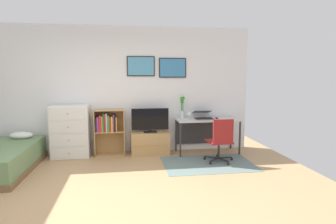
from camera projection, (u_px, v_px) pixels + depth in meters
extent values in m
plane|color=tan|center=(103.00, 198.00, 4.00)|extent=(7.20, 7.20, 0.00)
cube|color=white|center=(109.00, 90.00, 6.21)|extent=(6.12, 0.06, 2.70)
cube|color=black|center=(141.00, 66.00, 6.20)|extent=(0.59, 0.02, 0.42)
cube|color=#4C93B7|center=(141.00, 66.00, 6.18)|extent=(0.55, 0.01, 0.38)
cube|color=black|center=(173.00, 68.00, 6.30)|extent=(0.59, 0.02, 0.42)
cube|color=teal|center=(173.00, 68.00, 6.29)|extent=(0.55, 0.01, 0.38)
cube|color=slate|center=(208.00, 164.00, 5.54)|extent=(1.70, 1.20, 0.01)
ellipsoid|color=white|center=(21.00, 135.00, 5.74)|extent=(0.44, 0.29, 0.14)
cube|color=white|center=(70.00, 132.00, 5.93)|extent=(0.75, 0.42, 1.07)
cube|color=silver|center=(69.00, 153.00, 5.77)|extent=(0.71, 0.01, 0.24)
sphere|color=#A59E8C|center=(69.00, 153.00, 5.76)|extent=(0.03, 0.03, 0.03)
cube|color=silver|center=(69.00, 140.00, 5.74)|extent=(0.71, 0.01, 0.24)
sphere|color=#A59E8C|center=(69.00, 140.00, 5.72)|extent=(0.03, 0.03, 0.03)
cube|color=silver|center=(68.00, 127.00, 5.70)|extent=(0.71, 0.01, 0.24)
sphere|color=#A59E8C|center=(68.00, 127.00, 5.69)|extent=(0.03, 0.03, 0.03)
cube|color=silver|center=(68.00, 114.00, 5.67)|extent=(0.71, 0.01, 0.24)
sphere|color=#A59E8C|center=(67.00, 114.00, 5.65)|extent=(0.03, 0.03, 0.03)
cube|color=tan|center=(95.00, 133.00, 6.07)|extent=(0.02, 0.30, 0.96)
cube|color=tan|center=(124.00, 132.00, 6.16)|extent=(0.02, 0.30, 0.96)
cube|color=tan|center=(110.00, 154.00, 6.17)|extent=(0.62, 0.30, 0.02)
cube|color=tan|center=(110.00, 131.00, 6.11)|extent=(0.58, 0.30, 0.02)
cube|color=tan|center=(109.00, 110.00, 6.05)|extent=(0.58, 0.30, 0.02)
cube|color=tan|center=(110.00, 131.00, 6.26)|extent=(0.62, 0.01, 0.96)
cube|color=black|center=(96.00, 125.00, 6.01)|extent=(0.03, 0.19, 0.29)
cube|color=#8C388C|center=(98.00, 124.00, 6.03)|extent=(0.04, 0.22, 0.31)
cube|color=red|center=(100.00, 123.00, 6.02)|extent=(0.04, 0.19, 0.35)
cube|color=gold|center=(102.00, 124.00, 6.04)|extent=(0.02, 0.22, 0.33)
cube|color=#2D8C4C|center=(104.00, 122.00, 6.03)|extent=(0.02, 0.21, 0.38)
cube|color=red|center=(105.00, 123.00, 6.05)|extent=(0.03, 0.23, 0.37)
cube|color=white|center=(107.00, 122.00, 6.04)|extent=(0.02, 0.21, 0.38)
cube|color=#2D8C4C|center=(108.00, 123.00, 6.06)|extent=(0.04, 0.22, 0.34)
cube|color=red|center=(110.00, 124.00, 6.05)|extent=(0.03, 0.19, 0.31)
cube|color=gold|center=(112.00, 124.00, 6.07)|extent=(0.03, 0.22, 0.31)
cube|color=#8C388C|center=(114.00, 123.00, 6.07)|extent=(0.02, 0.23, 0.36)
cube|color=black|center=(115.00, 123.00, 6.07)|extent=(0.03, 0.20, 0.36)
cube|color=orange|center=(117.00, 124.00, 6.08)|extent=(0.02, 0.22, 0.30)
cube|color=tan|center=(150.00, 143.00, 6.22)|extent=(0.81, 0.40, 0.47)
cube|color=tan|center=(151.00, 145.00, 6.02)|extent=(0.81, 0.01, 0.02)
cube|color=black|center=(150.00, 132.00, 6.17)|extent=(0.28, 0.16, 0.02)
cube|color=black|center=(150.00, 130.00, 6.16)|extent=(0.06, 0.04, 0.05)
cube|color=black|center=(150.00, 119.00, 6.13)|extent=(0.78, 0.02, 0.45)
cube|color=black|center=(150.00, 119.00, 6.12)|extent=(0.75, 0.01, 0.42)
cube|color=silver|center=(207.00, 120.00, 6.25)|extent=(1.34, 0.57, 0.03)
cube|color=#2D2D30|center=(180.00, 140.00, 5.95)|extent=(0.03, 0.03, 0.71)
cube|color=#2D2D30|center=(240.00, 138.00, 6.14)|extent=(0.03, 0.03, 0.71)
cube|color=#2D2D30|center=(176.00, 135.00, 6.46)|extent=(0.03, 0.03, 0.71)
cube|color=#2D2D30|center=(231.00, 133.00, 6.65)|extent=(0.03, 0.03, 0.71)
cube|color=#2D2D30|center=(204.00, 132.00, 6.57)|extent=(1.28, 0.02, 0.50)
cylinder|color=#232326|center=(232.00, 159.00, 5.76)|extent=(0.05, 0.05, 0.05)
cube|color=#232326|center=(225.00, 158.00, 5.72)|extent=(0.28, 0.05, 0.02)
cylinder|color=#232326|center=(217.00, 156.00, 5.98)|extent=(0.05, 0.05, 0.05)
cube|color=#232326|center=(218.00, 156.00, 5.83)|extent=(0.10, 0.28, 0.02)
cylinder|color=#232326|center=(205.00, 158.00, 5.81)|extent=(0.05, 0.05, 0.05)
cube|color=#232326|center=(211.00, 157.00, 5.75)|extent=(0.25, 0.18, 0.02)
cylinder|color=#232326|center=(210.00, 163.00, 5.49)|extent=(0.05, 0.05, 0.05)
cube|color=#232326|center=(215.00, 160.00, 5.59)|extent=(0.23, 0.20, 0.02)
cylinder|color=#232326|center=(228.00, 164.00, 5.46)|extent=(0.05, 0.05, 0.05)
cube|color=#232326|center=(223.00, 160.00, 5.57)|extent=(0.13, 0.27, 0.02)
cylinder|color=#232326|center=(219.00, 150.00, 5.67)|extent=(0.04, 0.04, 0.30)
cube|color=maroon|center=(219.00, 142.00, 5.65)|extent=(0.47, 0.47, 0.03)
cube|color=maroon|center=(223.00, 131.00, 5.43)|extent=(0.40, 0.06, 0.45)
cube|color=#333338|center=(204.00, 119.00, 6.27)|extent=(0.39, 0.27, 0.01)
cube|color=black|center=(204.00, 118.00, 6.26)|extent=(0.36, 0.24, 0.00)
cube|color=#333338|center=(202.00, 112.00, 6.41)|extent=(0.39, 0.25, 0.07)
cube|color=navy|center=(202.00, 112.00, 6.41)|extent=(0.37, 0.23, 0.06)
ellipsoid|color=#262628|center=(217.00, 118.00, 6.27)|extent=(0.06, 0.10, 0.03)
cylinder|color=silver|center=(182.00, 114.00, 6.35)|extent=(0.09, 0.09, 0.16)
cylinder|color=#3D8438|center=(183.00, 107.00, 6.34)|extent=(0.01, 0.01, 0.39)
sphere|color=#308B2C|center=(183.00, 98.00, 6.31)|extent=(0.07, 0.07, 0.07)
cylinder|color=#3D8438|center=(182.00, 108.00, 6.36)|extent=(0.01, 0.01, 0.34)
sphere|color=#308B2C|center=(182.00, 100.00, 6.33)|extent=(0.07, 0.07, 0.07)
cylinder|color=#3D8438|center=(182.00, 107.00, 6.33)|extent=(0.01, 0.01, 0.38)
sphere|color=#308B2C|center=(182.00, 98.00, 6.30)|extent=(0.07, 0.07, 0.07)
cylinder|color=#3D8438|center=(182.00, 109.00, 6.33)|extent=(0.01, 0.01, 0.31)
sphere|color=#308B2C|center=(182.00, 102.00, 6.31)|extent=(0.07, 0.07, 0.07)
cylinder|color=silver|center=(189.00, 120.00, 6.13)|extent=(0.06, 0.06, 0.01)
cylinder|color=silver|center=(189.00, 117.00, 6.12)|extent=(0.01, 0.01, 0.10)
cone|color=silver|center=(189.00, 113.00, 6.11)|extent=(0.07, 0.07, 0.07)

